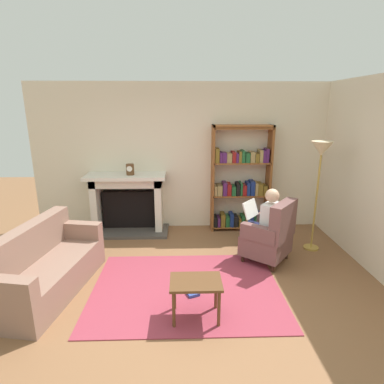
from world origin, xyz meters
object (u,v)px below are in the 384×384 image
at_px(seated_reader, 264,221).
at_px(sofa_floral, 45,268).
at_px(armchair_reading, 271,236).
at_px(side_table, 196,287).
at_px(bookshelf, 241,182).
at_px(fireplace, 128,201).
at_px(floor_lamp, 321,159).
at_px(mantel_clock, 130,169).

bearing_deg(seated_reader, sofa_floral, -36.44).
height_order(armchair_reading, side_table, armchair_reading).
bearing_deg(side_table, seated_reader, 51.31).
bearing_deg(bookshelf, sofa_floral, -144.37).
xyz_separation_m(armchair_reading, side_table, (-1.16, -1.27, -0.04)).
distance_m(fireplace, seated_reader, 2.54).
relative_size(fireplace, seated_reader, 1.29).
bearing_deg(bookshelf, floor_lamp, -41.08).
relative_size(armchair_reading, floor_lamp, 0.55).
bearing_deg(mantel_clock, bookshelf, 3.88).
height_order(armchair_reading, seated_reader, seated_reader).
distance_m(seated_reader, floor_lamp, 1.31).
relative_size(bookshelf, floor_lamp, 1.11).
height_order(seated_reader, sofa_floral, seated_reader).
xyz_separation_m(mantel_clock, bookshelf, (2.00, 0.14, -0.28)).
distance_m(armchair_reading, seated_reader, 0.23).
bearing_deg(floor_lamp, armchair_reading, -152.60).
height_order(fireplace, armchair_reading, fireplace).
relative_size(mantel_clock, floor_lamp, 0.11).
relative_size(sofa_floral, floor_lamp, 1.02).
bearing_deg(fireplace, sofa_floral, -109.96).
bearing_deg(floor_lamp, sofa_floral, -164.03).
bearing_deg(side_table, armchair_reading, 47.40).
bearing_deg(side_table, mantel_clock, 113.32).
distance_m(bookshelf, side_table, 2.82).
height_order(sofa_floral, floor_lamp, floor_lamp).
distance_m(mantel_clock, floor_lamp, 3.16).
relative_size(bookshelf, sofa_floral, 1.09).
bearing_deg(bookshelf, seated_reader, -83.93).
distance_m(armchair_reading, sofa_floral, 3.11).
bearing_deg(mantel_clock, seated_reader, -27.78).
xyz_separation_m(bookshelf, sofa_floral, (-2.81, -2.02, -0.60)).
bearing_deg(fireplace, armchair_reading, -29.32).
relative_size(fireplace, bookshelf, 0.75).
bearing_deg(mantel_clock, floor_lamp, -14.27).
height_order(fireplace, sofa_floral, fireplace).
distance_m(fireplace, side_table, 2.82).
bearing_deg(floor_lamp, side_table, -139.56).
distance_m(mantel_clock, side_table, 2.81).
distance_m(fireplace, armchair_reading, 2.66).
distance_m(bookshelf, floor_lamp, 1.50).
bearing_deg(side_table, fireplace, 114.18).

